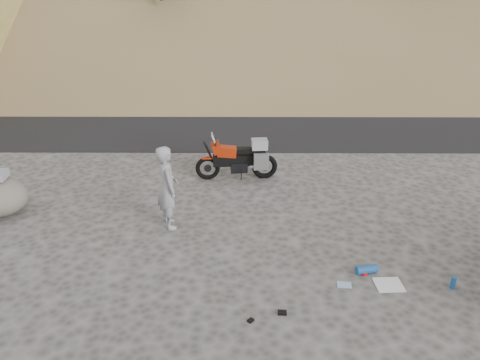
# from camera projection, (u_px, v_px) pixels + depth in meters

# --- Properties ---
(ground) EXTENTS (140.00, 140.00, 0.00)m
(ground) POSITION_uv_depth(u_px,v_px,m) (257.00, 242.00, 10.06)
(ground) COLOR #43413E
(ground) RESTS_ON ground
(road) EXTENTS (120.00, 7.00, 0.05)m
(road) POSITION_uv_depth(u_px,v_px,m) (251.00, 122.00, 18.30)
(road) COLOR black
(road) RESTS_ON ground
(motorcycle) EXTENTS (2.30, 0.77, 1.37)m
(motorcycle) POSITION_uv_depth(u_px,v_px,m) (240.00, 159.00, 12.98)
(motorcycle) COLOR black
(motorcycle) RESTS_ON ground
(man) EXTENTS (0.68, 0.82, 1.93)m
(man) POSITION_uv_depth(u_px,v_px,m) (170.00, 225.00, 10.74)
(man) COLOR gray
(man) RESTS_ON ground
(gear_white_cloth) EXTENTS (0.52, 0.47, 0.02)m
(gear_white_cloth) POSITION_uv_depth(u_px,v_px,m) (389.00, 285.00, 8.67)
(gear_white_cloth) COLOR white
(gear_white_cloth) RESTS_ON ground
(gear_blue_mat) EXTENTS (0.44, 0.25, 0.16)m
(gear_blue_mat) POSITION_uv_depth(u_px,v_px,m) (367.00, 269.00, 9.00)
(gear_blue_mat) COLOR #194F96
(gear_blue_mat) RESTS_ON ground
(gear_bottle) EXTENTS (0.09, 0.09, 0.24)m
(gear_bottle) POSITION_uv_depth(u_px,v_px,m) (453.00, 283.00, 8.54)
(gear_bottle) COLOR #194F96
(gear_bottle) RESTS_ON ground
(gear_funnel) EXTENTS (0.14, 0.14, 0.18)m
(gear_funnel) POSITION_uv_depth(u_px,v_px,m) (365.00, 271.00, 8.95)
(gear_funnel) COLOR #AE0B0C
(gear_funnel) RESTS_ON ground
(gear_glove_a) EXTENTS (0.15, 0.11, 0.04)m
(gear_glove_a) POSITION_uv_depth(u_px,v_px,m) (282.00, 313.00, 7.94)
(gear_glove_a) COLOR black
(gear_glove_a) RESTS_ON ground
(gear_glove_b) EXTENTS (0.13, 0.13, 0.04)m
(gear_glove_b) POSITION_uv_depth(u_px,v_px,m) (251.00, 320.00, 7.76)
(gear_glove_b) COLOR black
(gear_glove_b) RESTS_ON ground
(gear_blue_cloth) EXTENTS (0.28, 0.22, 0.01)m
(gear_blue_cloth) POSITION_uv_depth(u_px,v_px,m) (344.00, 285.00, 8.68)
(gear_blue_cloth) COLOR #8DACDB
(gear_blue_cloth) RESTS_ON ground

